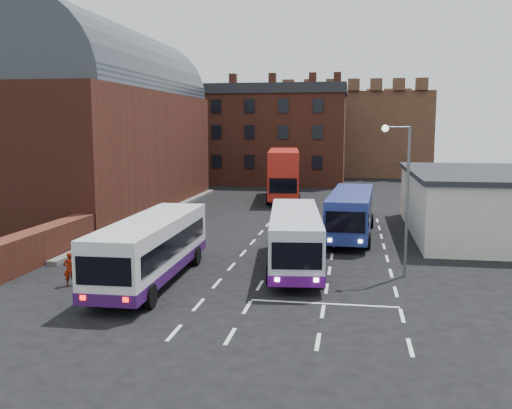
% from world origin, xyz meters
% --- Properties ---
extents(ground, '(180.00, 180.00, 0.00)m').
position_xyz_m(ground, '(0.00, 0.00, 0.00)').
color(ground, black).
extents(railway_station, '(12.00, 28.00, 16.00)m').
position_xyz_m(railway_station, '(-15.50, 21.00, 7.64)').
color(railway_station, '#602B1E').
rests_on(railway_station, ground).
extents(forecourt_wall, '(1.20, 10.00, 1.80)m').
position_xyz_m(forecourt_wall, '(-10.20, 2.00, 0.90)').
color(forecourt_wall, '#602B1E').
rests_on(forecourt_wall, ground).
extents(cream_building, '(10.40, 16.40, 4.25)m').
position_xyz_m(cream_building, '(15.00, 14.00, 2.16)').
color(cream_building, beige).
rests_on(cream_building, ground).
extents(brick_terrace, '(22.00, 10.00, 11.00)m').
position_xyz_m(brick_terrace, '(-6.00, 46.00, 5.50)').
color(brick_terrace, brown).
rests_on(brick_terrace, ground).
extents(castle_keep, '(22.00, 22.00, 12.00)m').
position_xyz_m(castle_keep, '(6.00, 66.00, 6.00)').
color(castle_keep, brown).
rests_on(castle_keep, ground).
extents(bus_white_outbound, '(2.88, 10.83, 2.94)m').
position_xyz_m(bus_white_outbound, '(-3.04, -0.95, 1.74)').
color(bus_white_outbound, silver).
rests_on(bus_white_outbound, ground).
extents(bus_white_inbound, '(3.58, 10.72, 2.87)m').
position_xyz_m(bus_white_inbound, '(3.22, 2.76, 1.69)').
color(bus_white_inbound, silver).
rests_on(bus_white_inbound, ground).
extents(bus_blue, '(3.20, 11.00, 2.97)m').
position_xyz_m(bus_blue, '(6.00, 11.44, 1.75)').
color(bus_blue, navy).
rests_on(bus_blue, ground).
extents(bus_red_double, '(4.13, 12.41, 4.87)m').
position_xyz_m(bus_red_double, '(-0.59, 29.77, 2.59)').
color(bus_red_double, red).
rests_on(bus_red_double, ground).
extents(street_lamp, '(1.37, 0.73, 7.22)m').
position_xyz_m(street_lamp, '(8.37, 1.81, 4.35)').
color(street_lamp, '#5B5D61').
rests_on(street_lamp, ground).
extents(pedestrian_red, '(0.67, 0.63, 1.54)m').
position_xyz_m(pedestrian_red, '(-6.48, -2.22, 0.77)').
color(pedestrian_red, maroon).
rests_on(pedestrian_red, ground).
extents(pedestrian_beige, '(0.86, 0.69, 1.71)m').
position_xyz_m(pedestrian_beige, '(-5.41, -1.32, 0.85)').
color(pedestrian_beige, '#CCB68B').
rests_on(pedestrian_beige, ground).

